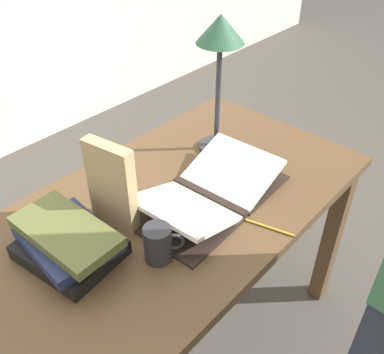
{
  "coord_description": "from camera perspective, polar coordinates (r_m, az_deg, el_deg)",
  "views": [
    {
      "loc": [
        -0.72,
        -0.72,
        1.61
      ],
      "look_at": [
        0.04,
        -0.03,
        0.83
      ],
      "focal_mm": 40.0,
      "sensor_mm": 36.0,
      "label": 1
    }
  ],
  "objects": [
    {
      "name": "ground_plane",
      "position": [
        1.91,
        -1.68,
        -20.67
      ],
      "size": [
        12.0,
        12.0,
        0.0
      ],
      "primitive_type": "plane",
      "color": "#47423D"
    },
    {
      "name": "reading_desk",
      "position": [
        1.41,
        -2.15,
        -6.48
      ],
      "size": [
        1.28,
        0.72,
        0.75
      ],
      "color": "brown",
      "rests_on": "ground_plane"
    },
    {
      "name": "open_book",
      "position": [
        1.32,
        2.33,
        -2.11
      ],
      "size": [
        0.52,
        0.31,
        0.08
      ],
      "rotation": [
        0.0,
        0.0,
        0.05
      ],
      "color": "black",
      "rests_on": "reading_desk"
    },
    {
      "name": "book_stack_tall",
      "position": [
        1.18,
        -16.17,
        -8.34
      ],
      "size": [
        0.23,
        0.3,
        0.1
      ],
      "color": "black",
      "rests_on": "reading_desk"
    },
    {
      "name": "book_standing_upright",
      "position": [
        1.19,
        -10.65,
        -1.14
      ],
      "size": [
        0.06,
        0.16,
        0.27
      ],
      "rotation": [
        0.0,
        0.0,
        0.16
      ],
      "color": "tan",
      "rests_on": "reading_desk"
    },
    {
      "name": "reading_lamp",
      "position": [
        1.4,
        3.74,
        17.02
      ],
      "size": [
        0.15,
        0.15,
        0.48
      ],
      "color": "#2D2D33",
      "rests_on": "reading_desk"
    },
    {
      "name": "coffee_mug",
      "position": [
        1.13,
        -4.47,
        -8.83
      ],
      "size": [
        0.09,
        0.09,
        0.1
      ],
      "rotation": [
        0.0,
        0.0,
        5.58
      ],
      "color": "#28282D",
      "rests_on": "reading_desk"
    },
    {
      "name": "pencil",
      "position": [
        1.26,
        10.3,
        -6.66
      ],
      "size": [
        0.04,
        0.14,
        0.01
      ],
      "rotation": [
        0.0,
        0.0,
        0.26
      ],
      "color": "gold",
      "rests_on": "reading_desk"
    }
  ]
}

